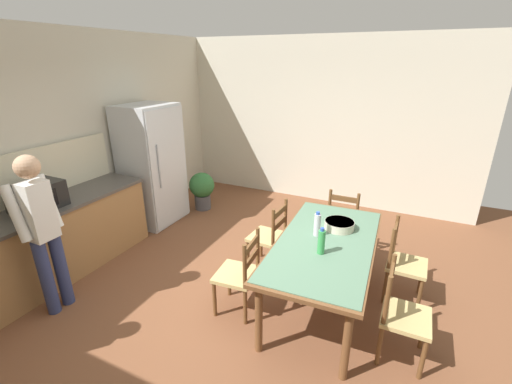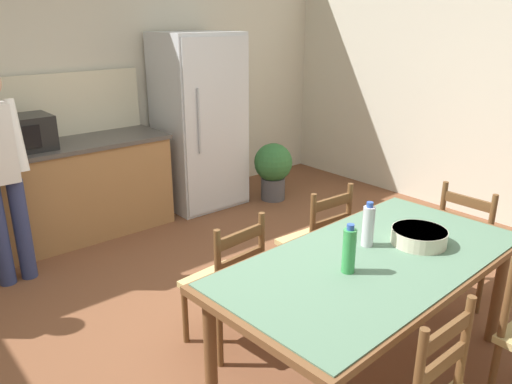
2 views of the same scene
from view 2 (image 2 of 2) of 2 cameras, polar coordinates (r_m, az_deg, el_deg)
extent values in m
plane|color=brown|center=(3.58, -1.83, -15.15)|extent=(8.32, 8.32, 0.00)
cube|color=beige|center=(5.33, -20.53, 11.99)|extent=(6.52, 0.12, 2.90)
cube|color=beige|center=(5.61, 25.61, 11.65)|extent=(0.12, 5.20, 2.90)
cube|color=silver|center=(5.54, -6.51, 7.98)|extent=(0.85, 0.68, 1.88)
cube|color=silver|center=(5.26, -4.34, 7.42)|extent=(0.81, 0.02, 1.81)
cylinder|color=#A5AAB2|center=(5.08, -6.55, 8.01)|extent=(0.02, 0.02, 0.66)
cube|color=black|center=(4.78, -25.26, 6.07)|extent=(0.50, 0.38, 0.30)
cube|color=black|center=(4.58, -25.17, 5.57)|extent=(0.30, 0.01, 0.19)
cylinder|color=brown|center=(3.62, 25.95, -10.26)|extent=(0.07, 0.07, 0.72)
cylinder|color=brown|center=(2.76, -5.22, -17.96)|extent=(0.07, 0.07, 0.72)
cylinder|color=brown|center=(3.90, 15.54, -6.74)|extent=(0.07, 0.07, 0.72)
cube|color=brown|center=(2.89, 13.33, -7.77)|extent=(1.98, 1.05, 0.04)
cube|color=#567A60|center=(2.88, 13.37, -7.34)|extent=(1.90, 1.01, 0.01)
cylinder|color=green|center=(2.64, 10.58, -6.65)|extent=(0.07, 0.07, 0.24)
cylinder|color=#2D51B2|center=(2.58, 10.76, -3.96)|extent=(0.04, 0.04, 0.03)
cylinder|color=silver|center=(2.96, 12.70, -3.86)|extent=(0.07, 0.07, 0.24)
cylinder|color=#2D51B2|center=(2.91, 12.89, -1.42)|extent=(0.04, 0.04, 0.03)
cylinder|color=beige|center=(3.09, 18.13, -4.87)|extent=(0.32, 0.32, 0.09)
cylinder|color=beige|center=(3.08, 18.19, -4.27)|extent=(0.31, 0.31, 0.02)
cylinder|color=brown|center=(3.15, 25.48, -18.29)|extent=(0.04, 0.04, 0.41)
cylinder|color=brown|center=(2.90, 26.85, -10.74)|extent=(0.04, 0.04, 0.46)
cylinder|color=brown|center=(4.09, 6.61, -7.23)|extent=(0.04, 0.04, 0.41)
cylinder|color=brown|center=(3.88, 2.71, -8.72)|extent=(0.04, 0.04, 0.41)
cylinder|color=brown|center=(3.89, 10.11, -8.95)|extent=(0.04, 0.04, 0.41)
cylinder|color=brown|center=(3.66, 6.20, -10.68)|extent=(0.04, 0.04, 0.41)
cube|color=tan|center=(3.77, 6.54, -5.84)|extent=(0.44, 0.42, 0.04)
cylinder|color=brown|center=(3.69, 10.54, -2.44)|extent=(0.04, 0.04, 0.46)
cylinder|color=brown|center=(3.44, 6.48, -3.83)|extent=(0.04, 0.04, 0.46)
cube|color=brown|center=(3.51, 8.69, -1.17)|extent=(0.36, 0.04, 0.07)
cube|color=brown|center=(3.57, 8.56, -3.45)|extent=(0.36, 0.04, 0.07)
cylinder|color=brown|center=(3.55, -3.42, -11.54)|extent=(0.04, 0.04, 0.41)
cylinder|color=brown|center=(3.36, -8.10, -13.70)|extent=(0.04, 0.04, 0.41)
cylinder|color=brown|center=(3.35, 0.60, -13.67)|extent=(0.04, 0.04, 0.41)
cylinder|color=brown|center=(3.14, -4.15, -16.19)|extent=(0.04, 0.04, 0.41)
cube|color=tan|center=(3.23, -3.85, -10.38)|extent=(0.45, 0.44, 0.04)
cylinder|color=brown|center=(3.11, 0.63, -6.33)|extent=(0.04, 0.04, 0.46)
cylinder|color=brown|center=(2.89, -4.38, -8.52)|extent=(0.04, 0.04, 0.46)
cube|color=brown|center=(2.94, -1.80, -5.16)|extent=(0.36, 0.06, 0.07)
cube|color=brown|center=(3.01, -1.77, -7.79)|extent=(0.36, 0.06, 0.07)
cylinder|color=brown|center=(4.25, 26.26, -8.22)|extent=(0.04, 0.04, 0.41)
cylinder|color=brown|center=(4.37, 21.96, -6.79)|extent=(0.04, 0.04, 0.41)
cylinder|color=brown|center=(3.96, 24.24, -9.91)|extent=(0.04, 0.04, 0.41)
cylinder|color=brown|center=(4.10, 19.71, -8.30)|extent=(0.04, 0.04, 0.41)
cube|color=tan|center=(4.07, 23.46, -5.46)|extent=(0.41, 0.43, 0.04)
cylinder|color=brown|center=(3.77, 25.23, -3.56)|extent=(0.04, 0.04, 0.46)
cylinder|color=brown|center=(3.91, 20.49, -2.11)|extent=(0.04, 0.04, 0.46)
cube|color=brown|center=(3.79, 23.07, -1.02)|extent=(0.03, 0.36, 0.07)
cube|color=brown|center=(3.84, 22.77, -3.14)|extent=(0.03, 0.36, 0.07)
cylinder|color=brown|center=(2.20, 18.08, -19.61)|extent=(0.04, 0.04, 0.46)
cylinder|color=brown|center=(2.47, 22.74, -15.56)|extent=(0.04, 0.04, 0.46)
cube|color=brown|center=(2.26, 20.96, -14.85)|extent=(0.36, 0.02, 0.07)
cube|color=brown|center=(2.35, 20.50, -17.94)|extent=(0.36, 0.02, 0.07)
cylinder|color=navy|center=(4.38, -27.23, -4.44)|extent=(0.13, 0.13, 0.84)
cylinder|color=navy|center=(4.41, -25.16, -3.94)|extent=(0.13, 0.13, 0.84)
cylinder|color=white|center=(4.28, -25.78, 5.81)|extent=(0.09, 0.23, 0.57)
cylinder|color=#4C4C51|center=(5.84, 1.95, 0.42)|extent=(0.28, 0.28, 0.26)
sphere|color=#337038|center=(5.74, 1.98, 3.41)|extent=(0.44, 0.44, 0.44)
camera|label=1|loc=(1.34, -97.46, 19.09)|focal=24.00mm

